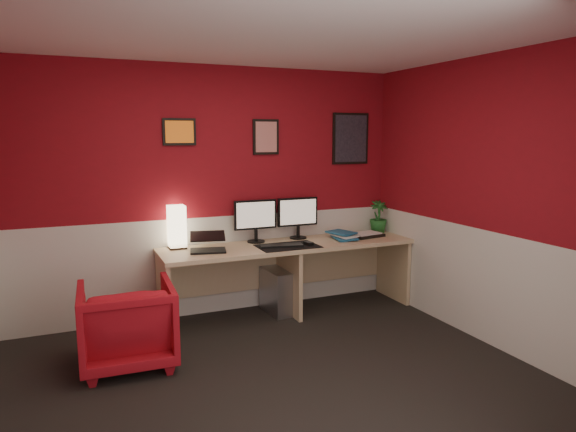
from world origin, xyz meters
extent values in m
cube|color=black|center=(0.00, 0.00, 0.00)|extent=(4.00, 3.50, 0.01)
cube|color=white|center=(0.00, 0.00, 2.50)|extent=(4.00, 3.50, 0.01)
cube|color=maroon|center=(0.00, 1.75, 1.25)|extent=(4.00, 0.01, 2.50)
cube|color=maroon|center=(0.00, -1.75, 1.25)|extent=(4.00, 0.01, 2.50)
cube|color=maroon|center=(2.00, 0.00, 1.25)|extent=(0.01, 3.50, 2.50)
cube|color=silver|center=(0.00, 1.75, 0.50)|extent=(4.00, 0.01, 1.00)
cube|color=silver|center=(2.00, 0.00, 0.50)|extent=(0.01, 3.50, 1.00)
cube|color=tan|center=(0.70, 1.41, 0.36)|extent=(2.60, 0.65, 0.73)
cube|color=#FFE5B2|center=(-0.39, 1.64, 0.93)|extent=(0.16, 0.16, 0.40)
cube|color=black|center=(-0.15, 1.38, 0.84)|extent=(0.37, 0.30, 0.22)
cube|color=black|center=(0.42, 1.61, 1.02)|extent=(0.45, 0.06, 0.58)
cube|color=black|center=(0.90, 1.62, 1.02)|extent=(0.45, 0.06, 0.58)
cube|color=black|center=(0.64, 1.29, 0.73)|extent=(0.60, 0.38, 0.01)
cube|color=black|center=(0.57, 1.30, 0.74)|extent=(0.44, 0.22, 0.02)
cube|color=black|center=(0.85, 1.26, 0.75)|extent=(0.07, 0.11, 0.03)
imported|color=#1D5C88|center=(1.22, 1.40, 0.74)|extent=(0.27, 0.33, 0.03)
imported|color=silver|center=(1.22, 1.38, 0.77)|extent=(0.23, 0.30, 0.02)
imported|color=#1D5C88|center=(1.21, 1.39, 0.79)|extent=(0.29, 0.34, 0.03)
cube|color=black|center=(1.61, 1.43, 0.74)|extent=(0.39, 0.31, 0.03)
imported|color=#19591E|center=(1.88, 1.59, 0.91)|extent=(0.23, 0.23, 0.36)
cube|color=#99999E|center=(0.59, 1.48, 0.23)|extent=(0.23, 0.46, 0.45)
imported|color=#B2141F|center=(-0.96, 0.80, 0.34)|extent=(0.75, 0.77, 0.67)
cube|color=orange|center=(-0.31, 1.74, 1.85)|extent=(0.32, 0.02, 0.26)
cube|color=red|center=(0.58, 1.74, 1.80)|extent=(0.28, 0.02, 0.36)
cube|color=black|center=(1.58, 1.74, 1.78)|extent=(0.44, 0.02, 0.56)
camera|label=1|loc=(-1.33, -3.29, 1.82)|focal=32.17mm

